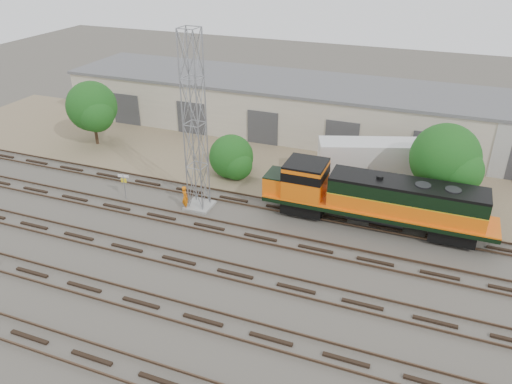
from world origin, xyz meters
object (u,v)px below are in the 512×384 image
(locomotive, at_px, (373,198))
(worker, at_px, (185,198))
(signal_tower, at_px, (195,127))
(semi_trailer, at_px, (399,158))

(locomotive, relative_size, worker, 8.38)
(locomotive, xyz_separation_m, signal_tower, (-12.92, -1.99, 4.32))
(locomotive, relative_size, signal_tower, 1.22)
(worker, relative_size, semi_trailer, 0.15)
(signal_tower, height_order, worker, signal_tower)
(signal_tower, bearing_deg, locomotive, 8.74)
(locomotive, bearing_deg, worker, -168.96)
(signal_tower, distance_m, semi_trailer, 17.20)
(locomotive, xyz_separation_m, worker, (-13.76, -2.68, -1.30))
(semi_trailer, bearing_deg, signal_tower, -164.87)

